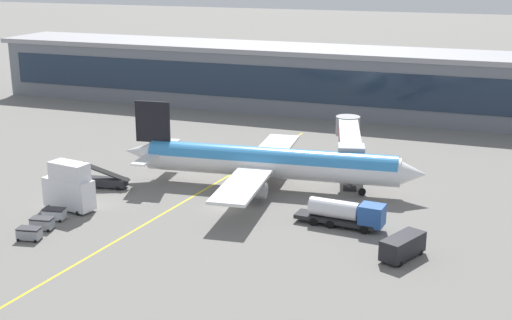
% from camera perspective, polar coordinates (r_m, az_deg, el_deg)
% --- Properties ---
extents(ground_plane, '(700.00, 700.00, 0.00)m').
position_cam_1_polar(ground_plane, '(89.90, -2.52, -3.94)').
color(ground_plane, slate).
extents(apron_lead_in_line, '(7.67, 79.69, 0.01)m').
position_cam_1_polar(apron_lead_in_line, '(93.92, -5.37, -3.09)').
color(apron_lead_in_line, yellow).
rests_on(apron_lead_in_line, ground_plane).
extents(terminal_building, '(183.77, 16.80, 13.14)m').
position_cam_1_polar(terminal_building, '(143.13, 12.16, 6.05)').
color(terminal_building, slate).
rests_on(terminal_building, ground_plane).
extents(main_airliner, '(42.93, 34.09, 11.50)m').
position_cam_1_polar(main_airliner, '(96.34, 1.02, -0.19)').
color(main_airliner, white).
rests_on(main_airliner, ground_plane).
extents(jet_bridge, '(8.60, 21.27, 6.43)m').
position_cam_1_polar(jet_bridge, '(105.46, 7.64, 1.68)').
color(jet_bridge, '#B2B7BC').
rests_on(jet_bridge, ground_plane).
extents(fuel_tanker, '(10.97, 3.36, 3.25)m').
position_cam_1_polar(fuel_tanker, '(83.70, 7.34, -4.34)').
color(fuel_tanker, '#232326').
rests_on(fuel_tanker, ground_plane).
extents(catering_lift, '(7.11, 3.54, 6.30)m').
position_cam_1_polar(catering_lift, '(91.37, -15.06, -2.13)').
color(catering_lift, white).
rests_on(catering_lift, ground_plane).
extents(lavatory_truck, '(4.39, 6.24, 2.50)m').
position_cam_1_polar(lavatory_truck, '(76.32, 11.88, -6.91)').
color(lavatory_truck, black).
rests_on(lavatory_truck, ground_plane).
extents(belt_loader, '(7.02, 2.92, 3.49)m').
position_cam_1_polar(belt_loader, '(99.54, -12.22, -1.68)').
color(belt_loader, black).
rests_on(belt_loader, ground_plane).
extents(baggage_cart_0, '(2.89, 2.05, 1.48)m').
position_cam_1_polar(baggage_cart_0, '(83.74, -18.07, -5.74)').
color(baggage_cart_0, gray).
rests_on(baggage_cart_0, ground_plane).
extents(baggage_cart_1, '(2.89, 2.05, 1.48)m').
position_cam_1_polar(baggage_cart_1, '(86.38, -17.10, -4.97)').
color(baggage_cart_1, gray).
rests_on(baggage_cart_1, ground_plane).
extents(baggage_cart_2, '(2.89, 2.05, 1.48)m').
position_cam_1_polar(baggage_cart_2, '(89.05, -16.20, -4.26)').
color(baggage_cart_2, '#B2B7BC').
rests_on(baggage_cart_2, ground_plane).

